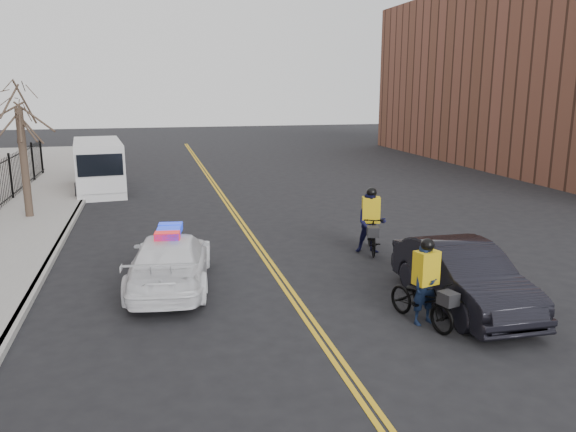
% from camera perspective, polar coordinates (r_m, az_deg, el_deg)
% --- Properties ---
extents(ground, '(120.00, 120.00, 0.00)m').
position_cam_1_polar(ground, '(13.45, 0.46, -8.16)').
color(ground, black).
rests_on(ground, ground).
extents(center_line_left, '(0.10, 60.00, 0.01)m').
position_cam_1_polar(center_line_left, '(20.95, -5.17, -0.47)').
color(center_line_left, gold).
rests_on(center_line_left, ground).
extents(center_line_right, '(0.10, 60.00, 0.01)m').
position_cam_1_polar(center_line_right, '(20.97, -4.74, -0.44)').
color(center_line_right, gold).
rests_on(center_line_right, ground).
extents(sidewalk, '(3.00, 60.00, 0.15)m').
position_cam_1_polar(sidewalk, '(21.17, -25.43, -1.36)').
color(sidewalk, gray).
rests_on(sidewalk, ground).
extents(curb, '(0.20, 60.00, 0.15)m').
position_cam_1_polar(curb, '(20.91, -21.42, -1.15)').
color(curb, gray).
rests_on(curb, ground).
extents(building_across, '(12.00, 30.00, 11.00)m').
position_cam_1_polar(building_across, '(39.25, 26.61, 12.57)').
color(building_across, brown).
rests_on(building_across, ground).
extents(street_tree, '(3.20, 3.20, 4.80)m').
position_cam_1_polar(street_tree, '(22.65, -25.56, 8.38)').
color(street_tree, '#35291F').
rests_on(street_tree, sidewalk).
extents(police_cruiser, '(2.45, 4.83, 1.50)m').
position_cam_1_polar(police_cruiser, '(14.17, -11.86, -4.43)').
color(police_cruiser, white).
rests_on(police_cruiser, ground).
extents(dark_sedan, '(1.61, 4.44, 1.46)m').
position_cam_1_polar(dark_sedan, '(13.20, 17.30, -5.83)').
color(dark_sedan, black).
rests_on(dark_sedan, ground).
extents(cargo_van, '(2.66, 5.89, 2.39)m').
position_cam_1_polar(cargo_van, '(28.03, -18.65, 4.72)').
color(cargo_van, silver).
rests_on(cargo_van, ground).
extents(cyclist_near, '(1.13, 1.98, 1.84)m').
position_cam_1_polar(cyclist_near, '(12.12, 13.75, -7.73)').
color(cyclist_near, black).
rests_on(cyclist_near, ground).
extents(cyclist_far, '(1.08, 2.03, 1.98)m').
position_cam_1_polar(cyclist_far, '(16.88, 8.37, -1.13)').
color(cyclist_far, black).
rests_on(cyclist_far, ground).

